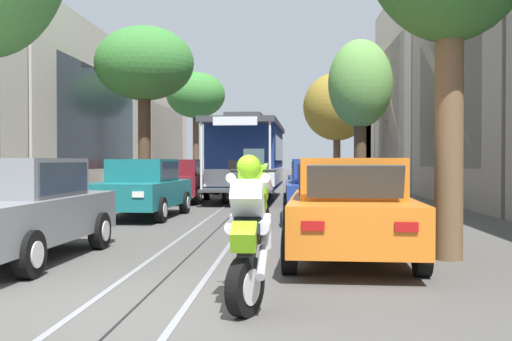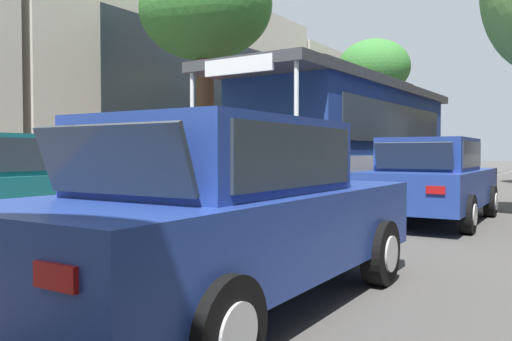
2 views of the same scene
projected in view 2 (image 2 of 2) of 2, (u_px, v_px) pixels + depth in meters
name	position (u px, v px, depth m)	size (l,w,h in m)	color
ground_plane	(367.00, 201.00, 14.04)	(160.00, 160.00, 0.00)	#4C4947
trolley_track_rails	(398.00, 194.00, 16.39)	(1.14, 55.88, 0.01)	gray
building_facade_left	(157.00, 89.00, 20.69)	(4.90, 47.58, 8.06)	beige
parked_car_maroon_mid_left	(225.00, 174.00, 12.74)	(2.05, 4.38, 1.58)	maroon
parked_car_beige_fourth_left	(332.00, 167.00, 18.34)	(2.09, 4.40, 1.58)	#C1B28E
parked_car_blue_fifth_left	(393.00, 164.00, 23.82)	(2.09, 4.40, 1.58)	#233D93
parked_car_red_sixth_left	(432.00, 162.00, 29.57)	(2.05, 4.38, 1.58)	red
parked_car_maroon_far_left	(455.00, 161.00, 35.06)	(2.14, 4.42, 1.58)	maroon
parked_car_blue_second_right	(227.00, 212.00, 4.43)	(2.03, 4.37, 1.58)	#233D93
parked_car_blue_mid_right	(431.00, 180.00, 9.90)	(2.06, 4.39, 1.58)	#233D93
street_tree_kerb_left_second	(205.00, 11.00, 14.56)	(3.91, 3.36, 6.83)	#4C3826
street_tree_kerb_left_mid	(374.00, 69.00, 26.30)	(3.66, 3.40, 7.04)	brown
cable_car_trolley	(351.00, 139.00, 13.03)	(2.81, 9.17, 3.28)	navy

